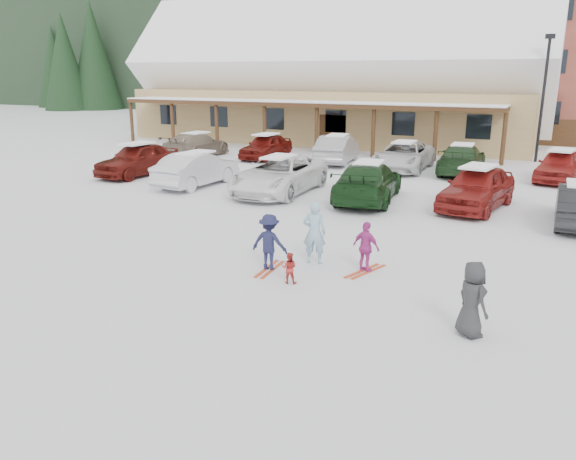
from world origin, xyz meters
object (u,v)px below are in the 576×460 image
at_px(parked_car_9, 337,149).
at_px(adult_skier, 314,232).
at_px(toddler_red, 289,268).
at_px(parked_car_8, 266,146).
at_px(bystander_dark, 472,299).
at_px(parked_car_4, 477,188).
at_px(child_navy, 269,242).
at_px(lamp_post, 544,92).
at_px(parked_car_10, 404,156).
at_px(parked_car_11, 462,159).
at_px(day_lodge, 332,85).
at_px(parked_car_2, 279,175).
at_px(parked_car_7, 196,145).
at_px(parked_car_12, 560,166).
at_px(child_magenta, 366,247).
at_px(parked_car_0, 138,159).
at_px(parked_car_1, 197,169).
at_px(parked_car_3, 368,182).

bearing_deg(parked_car_9, adult_skier, 100.43).
height_order(toddler_red, parked_car_8, parked_car_8).
distance_m(bystander_dark, parked_car_4, 10.88).
relative_size(toddler_red, parked_car_8, 0.18).
relative_size(parked_car_8, parked_car_9, 0.89).
distance_m(child_navy, bystander_dark, 5.38).
bearing_deg(parked_car_9, lamp_post, -160.10).
relative_size(parked_car_10, parked_car_11, 1.05).
xyz_separation_m(parked_car_9, parked_car_11, (6.70, -0.51, -0.05)).
bearing_deg(child_navy, parked_car_11, -100.92).
relative_size(lamp_post, parked_car_8, 1.64).
bearing_deg(bystander_dark, day_lodge, -19.11).
xyz_separation_m(bystander_dark, parked_car_2, (-9.08, 10.16, 0.02)).
height_order(bystander_dark, parked_car_9, parked_car_9).
bearing_deg(day_lodge, parked_car_8, -89.82).
height_order(parked_car_7, parked_car_12, parked_car_12).
bearing_deg(parked_car_9, day_lodge, -75.37).
bearing_deg(parked_car_12, parked_car_11, -171.75).
bearing_deg(child_magenta, parked_car_8, -37.02).
height_order(toddler_red, parked_car_0, parked_car_0).
height_order(adult_skier, parked_car_4, adult_skier).
bearing_deg(parked_car_4, parked_car_12, 79.25).
xyz_separation_m(adult_skier, parked_car_8, (-9.73, 15.86, -0.13)).
bearing_deg(parked_car_7, bystander_dark, 136.99).
relative_size(child_navy, parked_car_1, 0.32).
bearing_deg(child_navy, lamp_post, -106.94).
height_order(bystander_dark, parked_car_7, bystander_dark).
xyz_separation_m(day_lodge, adult_skier, (9.76, -26.34, -3.11)).
bearing_deg(parked_car_11, parked_car_2, 49.78).
relative_size(child_magenta, parked_car_1, 0.29).
bearing_deg(parked_car_3, parked_car_4, 179.10).
distance_m(lamp_post, parked_car_11, 7.28).
xyz_separation_m(lamp_post, toddler_red, (-4.41, -22.90, -3.42)).
bearing_deg(toddler_red, parked_car_1, -59.45).
height_order(day_lodge, toddler_red, day_lodge).
distance_m(day_lodge, parked_car_7, 12.72).
height_order(child_navy, parked_car_10, child_navy).
distance_m(parked_car_7, parked_car_11, 15.06).
xyz_separation_m(day_lodge, parked_car_0, (-2.99, -18.03, -3.16)).
relative_size(bystander_dark, parked_car_4, 0.32).
relative_size(child_navy, bystander_dark, 0.98).
distance_m(parked_car_4, parked_car_8, 14.84).
relative_size(day_lodge, lamp_post, 4.29).
bearing_deg(parked_car_3, lamp_post, -119.39).
distance_m(parked_car_0, parked_car_4, 15.72).
bearing_deg(child_magenta, parked_car_7, -26.27).
bearing_deg(parked_car_0, parked_car_9, 50.28).
bearing_deg(parked_car_2, parked_car_12, 35.82).
distance_m(adult_skier, parked_car_3, 7.79).
bearing_deg(toddler_red, parked_car_3, -97.38).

